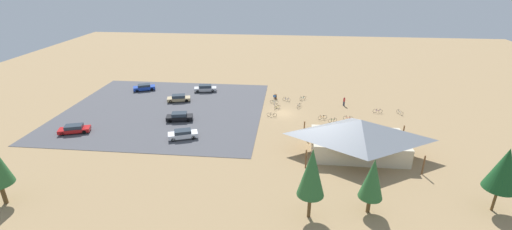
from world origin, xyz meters
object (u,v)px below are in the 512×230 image
Objects in this scene: visitor_by_pavilion at (344,101)px; bicycle_teal_yard_left at (303,98)px; bicycle_black_edge_north at (272,115)px; bicycle_orange_lone_east at (322,117)px; bicycle_green_yard_front at (333,120)px; bicycle_red_yard_center at (348,118)px; bicycle_purple_near_sign at (378,111)px; car_white_inner_stall at (183,134)px; bike_pavilion at (359,135)px; trash_bin at (275,97)px; bicycle_blue_lone_west at (286,99)px; car_black_second_row at (179,117)px; bicycle_yellow_front_row at (277,107)px; lot_sign at (275,99)px; pine_far_east at (504,169)px; car_silver_front_row at (205,88)px; bicycle_teal_edge_south at (274,102)px; bicycle_silver_near_porch at (299,106)px; car_red_near_entry at (74,129)px; pine_east at (312,173)px; bicycle_white_by_bin at (400,113)px; car_blue_mid_lot at (144,87)px; pine_midwest at (373,179)px; car_tan_by_curb at (179,98)px.

bicycle_teal_yard_left is at bearing -17.29° from visitor_by_pavilion.
bicycle_orange_lone_east is (-8.87, 0.36, 0.02)m from bicycle_black_edge_north.
bicycle_red_yard_center reaches higher than bicycle_green_yard_front.
bicycle_purple_near_sign is 35.13m from car_white_inner_stall.
trash_bin is (12.79, -21.64, -2.50)m from bike_pavilion.
bicycle_blue_lone_west is 0.33× the size of car_black_second_row.
bike_pavilion reaches higher than bicycle_red_yard_center.
lot_sign is at bearing -72.44° from bicycle_yellow_front_row.
pine_far_east is 28.48m from bicycle_purple_near_sign.
car_silver_front_row is 28.96m from visitor_by_pavilion.
car_white_inner_stall is (15.65, 18.27, 0.38)m from bicycle_blue_lone_west.
bicycle_purple_near_sign reaches higher than bicycle_teal_edge_south.
pine_far_east is at bearing 125.91° from bicycle_silver_near_porch.
bicycle_orange_lone_east is (-8.71, 5.94, -1.02)m from lot_sign.
trash_bin is 13.58m from visitor_by_pavilion.
bicycle_red_yard_center is 45.53m from car_red_near_entry.
pine_east is 26.37m from bicycle_green_yard_front.
bicycle_green_yard_front is at bearing 20.99° from bicycle_white_by_bin.
bicycle_red_yard_center reaches higher than bicycle_orange_lone_east.
car_silver_front_row reaches higher than bicycle_green_yard_front.
car_blue_mid_lot is 13.30m from car_silver_front_row.
car_black_second_row is at bearing -26.08° from pine_far_east.
bicycle_black_edge_north is 19.35m from car_silver_front_row.
bicycle_teal_yard_left is (-5.49, -3.64, -1.04)m from lot_sign.
pine_far_east reaches higher than bicycle_black_edge_north.
car_red_near_entry is at bearing 22.87° from car_black_second_row.
car_silver_front_row reaches higher than bicycle_silver_near_porch.
bicycle_black_edge_north is (11.97, -25.34, -3.87)m from pine_midwest.
trash_bin is at bearing -46.07° from bicycle_green_yard_front.
car_silver_front_row is (-16.15, -22.10, 0.05)m from car_red_near_entry.
bicycle_yellow_front_row is at bearing 103.60° from bicycle_teal_edge_south.
bike_pavilion is 13.17m from pine_midwest.
bicycle_yellow_front_row is 0.78× the size of bicycle_red_yard_center.
car_black_second_row is at bearing -47.61° from pine_east.
pine_far_east reaches higher than bicycle_yellow_front_row.
pine_far_east is 4.83× the size of bicycle_orange_lone_east.
bicycle_teal_yard_left is 0.78× the size of bicycle_red_yard_center.
car_white_inner_stall is 1.02× the size of car_tan_by_curb.
bicycle_silver_near_porch reaches higher than bicycle_orange_lone_east.
bicycle_purple_near_sign is 6.50m from visitor_by_pavilion.
car_blue_mid_lot is at bearing -48.64° from pine_east.
car_blue_mid_lot reaches higher than bicycle_yellow_front_row.
pine_far_east is 38.74m from bicycle_teal_yard_left.
visitor_by_pavilion is at bearing -167.92° from bicycle_silver_near_porch.
pine_far_east is at bearing 132.23° from bicycle_yellow_front_row.
bike_pavilion is 23.20m from bicycle_blue_lone_west.
lot_sign is 1.45× the size of bicycle_green_yard_front.
car_red_near_entry is at bearing 12.24° from bicycle_red_yard_center.
bicycle_white_by_bin is at bearing -84.58° from pine_far_east.
bicycle_teal_edge_south is at bearing -84.16° from lot_sign.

